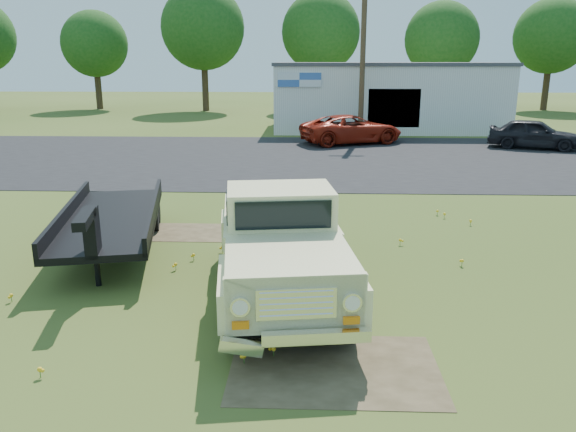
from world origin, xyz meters
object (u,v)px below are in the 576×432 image
object	(u,v)px
vintage_pickup_truck	(280,243)
red_pickup	(352,129)
flatbed_trailer	(111,214)
dark_sedan	(534,134)

from	to	relation	value
vintage_pickup_truck	red_pickup	bearing A→B (deg)	74.52
red_pickup	flatbed_trailer	bearing A→B (deg)	136.39
flatbed_trailer	red_pickup	bearing A→B (deg)	56.94
vintage_pickup_truck	dark_sedan	distance (m)	22.09
vintage_pickup_truck	dark_sedan	bearing A→B (deg)	50.23
vintage_pickup_truck	dark_sedan	xyz separation A→B (m)	(11.73, 18.72, -0.31)
vintage_pickup_truck	flatbed_trailer	size ratio (longest dim) A/B	0.95
vintage_pickup_truck	flatbed_trailer	xyz separation A→B (m)	(-4.08, 2.62, -0.22)
vintage_pickup_truck	red_pickup	distance (m)	20.36
red_pickup	dark_sedan	xyz separation A→B (m)	(8.97, -1.45, -0.01)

